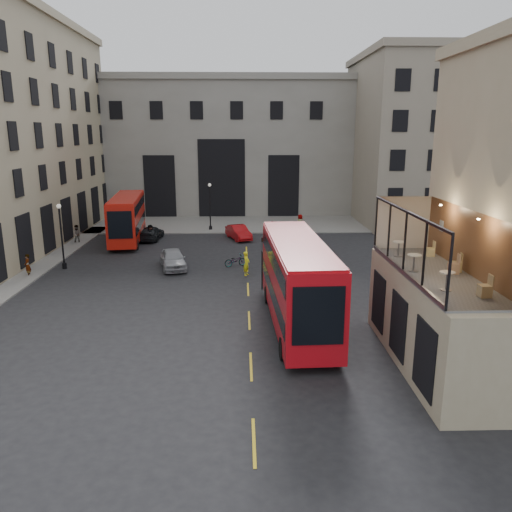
{
  "coord_description": "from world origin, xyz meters",
  "views": [
    {
      "loc": [
        -2.36,
        -21.88,
        10.93
      ],
      "look_at": [
        -1.49,
        9.82,
        3.0
      ],
      "focal_mm": 35.0,
      "sensor_mm": 36.0,
      "label": 1
    }
  ],
  "objects_px": {
    "pedestrian_e": "(27,265)",
    "cafe_table_mid": "(414,260)",
    "bus_near": "(297,279)",
    "cafe_chair_a": "(485,290)",
    "cafe_chair_b": "(454,268)",
    "traffic_light_near": "(262,256)",
    "cyclist": "(246,263)",
    "car_b": "(239,232)",
    "cafe_chair_c": "(456,266)",
    "bicycle": "(235,260)",
    "cafe_table_near": "(447,278)",
    "cafe_table_far": "(399,246)",
    "bus_far": "(127,216)",
    "pedestrian_a": "(78,234)",
    "cafe_chair_d": "(430,251)",
    "car_a": "(173,259)",
    "pedestrian_b": "(150,233)",
    "traffic_light_far": "(117,219)",
    "pedestrian_d": "(300,223)",
    "pedestrian_c": "(272,229)",
    "street_lamp_b": "(210,209)",
    "street_lamp_a": "(62,240)",
    "car_c": "(151,233)"
  },
  "relations": [
    {
      "from": "pedestrian_a",
      "to": "pedestrian_e",
      "type": "height_order",
      "value": "pedestrian_a"
    },
    {
      "from": "bicycle",
      "to": "pedestrian_c",
      "type": "height_order",
      "value": "pedestrian_c"
    },
    {
      "from": "cafe_table_near",
      "to": "cafe_table_far",
      "type": "height_order",
      "value": "cafe_table_far"
    },
    {
      "from": "bus_near",
      "to": "cyclist",
      "type": "relative_size",
      "value": 6.7
    },
    {
      "from": "cafe_chair_d",
      "to": "traffic_light_far",
      "type": "bearing_deg",
      "value": 132.14
    },
    {
      "from": "car_a",
      "to": "pedestrian_e",
      "type": "relative_size",
      "value": 2.65
    },
    {
      "from": "street_lamp_a",
      "to": "cafe_chair_b",
      "type": "relative_size",
      "value": 5.82
    },
    {
      "from": "bus_near",
      "to": "cyclist",
      "type": "height_order",
      "value": "bus_near"
    },
    {
      "from": "pedestrian_a",
      "to": "cafe_chair_c",
      "type": "height_order",
      "value": "cafe_chair_c"
    },
    {
      "from": "cyclist",
      "to": "cafe_chair_c",
      "type": "relative_size",
      "value": 2.14
    },
    {
      "from": "car_c",
      "to": "cafe_chair_d",
      "type": "bearing_deg",
      "value": 129.91
    },
    {
      "from": "bus_far",
      "to": "cafe_chair_b",
      "type": "relative_size",
      "value": 12.87
    },
    {
      "from": "cafe_chair_a",
      "to": "cafe_chair_d",
      "type": "height_order",
      "value": "cafe_chair_a"
    },
    {
      "from": "traffic_light_far",
      "to": "cafe_table_far",
      "type": "bearing_deg",
      "value": -50.07
    },
    {
      "from": "traffic_light_far",
      "to": "cafe_table_far",
      "type": "relative_size",
      "value": 4.82
    },
    {
      "from": "bicycle",
      "to": "cafe_chair_d",
      "type": "xyz_separation_m",
      "value": [
        10.43,
        -15.15,
        4.35
      ]
    },
    {
      "from": "pedestrian_b",
      "to": "pedestrian_d",
      "type": "bearing_deg",
      "value": -20.96
    },
    {
      "from": "street_lamp_a",
      "to": "pedestrian_e",
      "type": "bearing_deg",
      "value": -131.55
    },
    {
      "from": "traffic_light_near",
      "to": "cafe_chair_c",
      "type": "distance_m",
      "value": 14.8
    },
    {
      "from": "car_b",
      "to": "cafe_chair_c",
      "type": "xyz_separation_m",
      "value": [
        10.35,
        -28.93,
        4.14
      ]
    },
    {
      "from": "cyclist",
      "to": "cafe_chair_a",
      "type": "bearing_deg",
      "value": -133.96
    },
    {
      "from": "pedestrian_a",
      "to": "cafe_chair_a",
      "type": "relative_size",
      "value": 2.12
    },
    {
      "from": "bicycle",
      "to": "pedestrian_e",
      "type": "relative_size",
      "value": 1.07
    },
    {
      "from": "pedestrian_d",
      "to": "pedestrian_a",
      "type": "bearing_deg",
      "value": 64.7
    },
    {
      "from": "car_a",
      "to": "pedestrian_b",
      "type": "height_order",
      "value": "pedestrian_b"
    },
    {
      "from": "car_b",
      "to": "cafe_table_near",
      "type": "relative_size",
      "value": 5.65
    },
    {
      "from": "street_lamp_b",
      "to": "cafe_table_mid",
      "type": "height_order",
      "value": "cafe_table_mid"
    },
    {
      "from": "traffic_light_far",
      "to": "bus_far",
      "type": "relative_size",
      "value": 0.32
    },
    {
      "from": "traffic_light_near",
      "to": "cafe_chair_c",
      "type": "height_order",
      "value": "cafe_chair_c"
    },
    {
      "from": "bus_near",
      "to": "cafe_table_near",
      "type": "xyz_separation_m",
      "value": [
        5.25,
        -7.74,
        2.3
      ]
    },
    {
      "from": "cafe_table_mid",
      "to": "cafe_chair_d",
      "type": "bearing_deg",
      "value": 57.27
    },
    {
      "from": "bus_near",
      "to": "cafe_chair_b",
      "type": "relative_size",
      "value": 13.86
    },
    {
      "from": "cafe_chair_b",
      "to": "traffic_light_near",
      "type": "bearing_deg",
      "value": 124.4
    },
    {
      "from": "cafe_table_mid",
      "to": "pedestrian_b",
      "type": "bearing_deg",
      "value": 121.99
    },
    {
      "from": "traffic_light_far",
      "to": "car_b",
      "type": "distance_m",
      "value": 12.38
    },
    {
      "from": "cyclist",
      "to": "pedestrian_e",
      "type": "distance_m",
      "value": 16.92
    },
    {
      "from": "cafe_chair_c",
      "to": "cafe_chair_d",
      "type": "height_order",
      "value": "cafe_chair_c"
    },
    {
      "from": "pedestrian_b",
      "to": "pedestrian_c",
      "type": "height_order",
      "value": "pedestrian_b"
    },
    {
      "from": "cafe_table_far",
      "to": "cafe_table_mid",
      "type": "bearing_deg",
      "value": -93.37
    },
    {
      "from": "bus_near",
      "to": "pedestrian_a",
      "type": "height_order",
      "value": "bus_near"
    },
    {
      "from": "pedestrian_e",
      "to": "cafe_chair_c",
      "type": "relative_size",
      "value": 2.0
    },
    {
      "from": "bus_near",
      "to": "cafe_chair_a",
      "type": "height_order",
      "value": "cafe_chair_a"
    },
    {
      "from": "pedestrian_a",
      "to": "pedestrian_c",
      "type": "height_order",
      "value": "pedestrian_a"
    },
    {
      "from": "traffic_light_near",
      "to": "cafe_table_near",
      "type": "xyz_separation_m",
      "value": [
        6.97,
        -14.59,
        2.69
      ]
    },
    {
      "from": "street_lamp_b",
      "to": "traffic_light_near",
      "type": "bearing_deg",
      "value": -77.2
    },
    {
      "from": "bus_far",
      "to": "pedestrian_e",
      "type": "relative_size",
      "value": 6.66
    },
    {
      "from": "pedestrian_b",
      "to": "car_a",
      "type": "bearing_deg",
      "value": -109.13
    },
    {
      "from": "cyclist",
      "to": "pedestrian_d",
      "type": "relative_size",
      "value": 0.98
    },
    {
      "from": "pedestrian_a",
      "to": "cafe_table_near",
      "type": "height_order",
      "value": "cafe_table_near"
    },
    {
      "from": "pedestrian_e",
      "to": "cafe_table_mid",
      "type": "bearing_deg",
      "value": 47.47
    }
  ]
}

